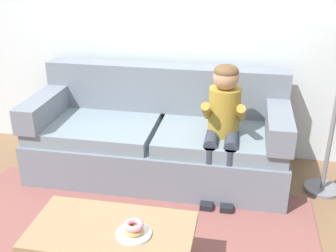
% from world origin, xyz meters
% --- Properties ---
extents(ground, '(10.00, 10.00, 0.00)m').
position_xyz_m(ground, '(0.00, 0.00, 0.00)').
color(ground, brown).
extents(wall_back, '(8.00, 0.10, 2.80)m').
position_xyz_m(wall_back, '(0.00, 1.40, 1.40)').
color(wall_back, silver).
rests_on(wall_back, ground).
extents(area_rug, '(2.76, 1.78, 0.01)m').
position_xyz_m(area_rug, '(0.00, -0.25, 0.01)').
color(area_rug, brown).
rests_on(area_rug, ground).
extents(couch, '(2.26, 0.90, 0.94)m').
position_xyz_m(couch, '(0.04, 0.85, 0.34)').
color(couch, slate).
rests_on(couch, ground).
extents(coffee_table, '(1.00, 0.54, 0.39)m').
position_xyz_m(coffee_table, '(0.04, -0.54, 0.35)').
color(coffee_table, '#937551').
rests_on(coffee_table, ground).
extents(person_child, '(0.34, 0.58, 1.10)m').
position_xyz_m(person_child, '(0.62, 0.64, 0.67)').
color(person_child, olive).
rests_on(person_child, ground).
extents(plate, '(0.21, 0.21, 0.01)m').
position_xyz_m(plate, '(0.19, -0.57, 0.40)').
color(plate, white).
rests_on(plate, coffee_table).
extents(donut, '(0.15, 0.15, 0.04)m').
position_xyz_m(donut, '(0.19, -0.57, 0.42)').
color(donut, tan).
rests_on(donut, plate).
extents(donut_second, '(0.12, 0.12, 0.04)m').
position_xyz_m(donut_second, '(0.19, -0.57, 0.46)').
color(donut_second, pink).
rests_on(donut_second, donut).
extents(toy_controller, '(0.23, 0.09, 0.05)m').
position_xyz_m(toy_controller, '(-0.48, 0.00, 0.03)').
color(toy_controller, red).
rests_on(toy_controller, ground).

